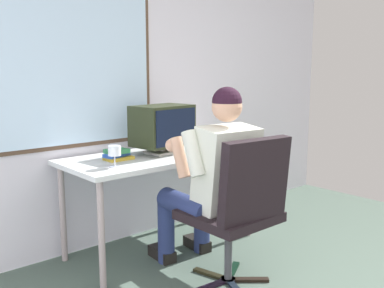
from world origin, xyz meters
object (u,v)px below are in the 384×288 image
Objects in this scene: person_seated at (213,178)px; wine_glass at (115,152)px; office_chair at (241,203)px; desk at (162,163)px; book_stack at (117,155)px; coffee_mug at (218,143)px; crt_monitor at (163,126)px.

person_seated reaches higher than wine_glass.
office_chair is 6.85× the size of wine_glass.
wine_glass is (-0.51, -0.16, 0.17)m from desk.
book_stack is 1.89× the size of coffee_mug.
coffee_mug reaches higher than desk.
wine_glass is (-0.47, 0.68, 0.28)m from office_chair.
office_chair is at bearing -94.18° from crt_monitor.
office_chair reaches higher than book_stack.
book_stack is (-0.35, 0.60, 0.12)m from person_seated.
crt_monitor is 0.47m from coffee_mug.
desk is 10.49× the size of wine_glass.
desk is at bearing 87.46° from office_chair.
crt_monitor reaches higher than wine_glass.
office_chair is 4.79× the size of book_stack.
book_stack is (-0.39, 0.01, -0.17)m from crt_monitor.
wine_glass reaches higher than book_stack.
office_chair is 0.77× the size of person_seated.
crt_monitor is 4.37× the size of coffee_mug.
desk is at bearing 17.93° from wine_glass.
desk is 0.57m from person_seated.
person_seated is at bearing -39.27° from wine_glass.
office_chair is at bearing -124.74° from coffee_mug.
crt_monitor is (0.03, 0.02, 0.27)m from desk.
office_chair is 0.87m from coffee_mug.
desk is at bearing 88.42° from person_seated.
desk is at bearing 160.53° from coffee_mug.
coffee_mug is at bearing -19.47° from desk.
book_stack reaches higher than desk.
person_seated is 6.21× the size of book_stack.
crt_monitor is at bearing 85.82° from office_chair.
crt_monitor reaches higher than desk.
coffee_mug is (0.81, -0.19, 0.02)m from book_stack.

